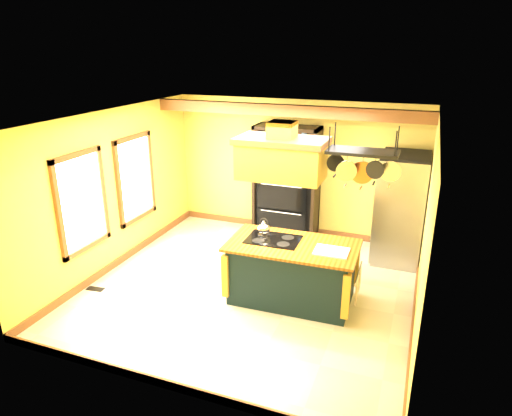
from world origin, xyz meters
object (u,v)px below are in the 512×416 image
Objects in this scene: kitchen_island at (292,271)px; refrigerator at (400,210)px; hutch at (287,194)px; range_hood at (282,156)px; pot_rack at (363,160)px.

refrigerator is (1.36, 2.03, 0.46)m from kitchen_island.
kitchen_island is 2.56m from hutch.
range_hood is 1.28× the size of pot_rack.
refrigerator is (1.56, 2.03, -1.30)m from range_hood.
kitchen_island is at bearing 0.19° from range_hood.
range_hood is at bearing -75.24° from hutch.
range_hood is 1.10m from pot_rack.
pot_rack is at bearing -0.85° from kitchen_island.
range_hood is (-0.20, -0.00, 1.75)m from kitchen_island.
kitchen_island is 1.02× the size of refrigerator.
refrigerator is (0.46, 2.02, -1.34)m from pot_rack.
range_hood is 0.66× the size of refrigerator.
hutch is (-2.19, 0.36, -0.06)m from refrigerator.
range_hood is 0.56× the size of hutch.
hutch is at bearing 107.65° from kitchen_island.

